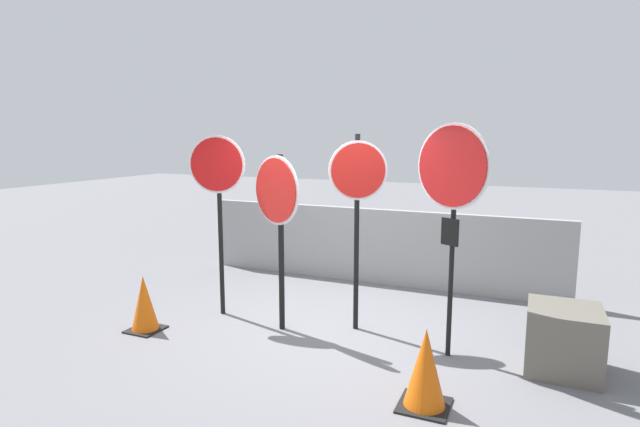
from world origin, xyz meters
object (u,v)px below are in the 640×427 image
stop_sign_1 (277,204)px  traffic_cone_0 (425,368)px  stop_sign_0 (218,182)px  stop_sign_3 (452,181)px  traffic_cone_1 (144,304)px  stop_sign_2 (358,190)px  storage_crate (563,339)px

stop_sign_1 → traffic_cone_0: 2.62m
stop_sign_0 → stop_sign_3: 3.02m
traffic_cone_0 → traffic_cone_1: traffic_cone_0 is taller
traffic_cone_0 → stop_sign_1: bearing=152.3°
stop_sign_2 → traffic_cone_1: (-2.42, -1.06, -1.42)m
traffic_cone_1 → storage_crate: (4.74, 0.87, -0.01)m
traffic_cone_1 → stop_sign_3: bearing=11.5°
stop_sign_2 → storage_crate: 2.73m
stop_sign_0 → stop_sign_1: 1.01m
stop_sign_0 → traffic_cone_0: (3.02, -1.24, -1.45)m
stop_sign_2 → stop_sign_3: stop_sign_3 is taller
stop_sign_2 → traffic_cone_1: bearing=175.7°
stop_sign_2 → stop_sign_3: size_ratio=0.96×
stop_sign_3 → stop_sign_2: bearing=-168.1°
stop_sign_1 → traffic_cone_0: size_ratio=2.98×
stop_sign_0 → traffic_cone_1: 1.78m
stop_sign_0 → storage_crate: stop_sign_0 is taller
stop_sign_1 → storage_crate: size_ratio=2.96×
traffic_cone_0 → storage_crate: traffic_cone_0 is taller
traffic_cone_0 → storage_crate: bearing=47.4°
stop_sign_0 → traffic_cone_1: size_ratio=3.44×
storage_crate → stop_sign_1: bearing=-176.6°
stop_sign_2 → stop_sign_1: bearing=175.2°
storage_crate → traffic_cone_0: bearing=-132.6°
stop_sign_0 → stop_sign_1: size_ratio=1.10×
traffic_cone_0 → storage_crate: (1.16, 1.26, -0.02)m
stop_sign_3 → storage_crate: size_ratio=3.44×
traffic_cone_0 → stop_sign_2: bearing=128.5°
stop_sign_3 → traffic_cone_0: bearing=-61.8°
stop_sign_2 → traffic_cone_0: size_ratio=3.31×
stop_sign_1 → traffic_cone_1: (-1.53, -0.68, -1.24)m
stop_sign_0 → traffic_cone_1: stop_sign_0 is taller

